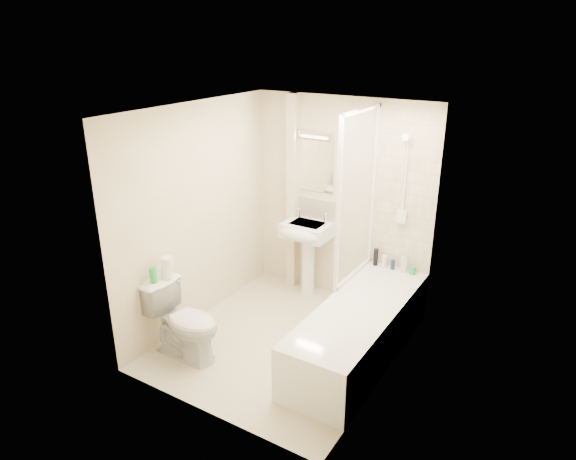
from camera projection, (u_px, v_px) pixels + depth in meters
The scene contains 25 objects.
floor at pixel (284, 342), 5.39m from camera, with size 2.50×2.50×0.00m, color beige.
wall_back at pixel (341, 202), 5.94m from camera, with size 2.20×0.02×2.40m, color beige.
wall_left at pixel (197, 216), 5.49m from camera, with size 0.02×2.50×2.40m, color beige.
wall_right at pixel (392, 261), 4.42m from camera, with size 0.02×2.50×2.40m, color beige.
ceiling at pixel (284, 110), 4.52m from camera, with size 2.20×2.50×0.02m, color white.
tile_back at pixel (405, 193), 5.49m from camera, with size 0.70×0.01×1.75m, color beige.
tile_right at pixel (401, 229), 4.50m from camera, with size 0.01×2.10×1.75m, color beige.
pipe_boxing at pixel (293, 195), 6.20m from camera, with size 0.12×0.12×2.40m, color beige.
splashback at pixel (315, 211), 6.16m from camera, with size 0.60×0.01×0.30m, color beige.
mirror at pixel (316, 166), 5.96m from camera, with size 0.46×0.01×0.60m, color white.
strip_light at pixel (316, 135), 5.81m from camera, with size 0.42×0.07×0.07m, color silver.
bathtub at pixel (359, 330), 5.08m from camera, with size 0.70×2.10×0.55m.
shower_screen at pixel (358, 197), 5.30m from camera, with size 0.04×0.92×1.80m.
shower_fixture at pixel (404, 183), 5.41m from camera, with size 0.10×0.16×0.99m.
pedestal_sink at pixel (306, 239), 6.08m from camera, with size 0.55×0.50×1.06m.
bottle_black_a at pixel (376, 257), 5.83m from camera, with size 0.05×0.05×0.20m, color black.
bottle_white_a at pixel (384, 261), 5.79m from camera, with size 0.06×0.06×0.14m, color white.
bottle_blue at pixel (393, 265), 5.74m from camera, with size 0.05×0.05×0.11m, color navy.
bottle_cream at pixel (403, 264), 5.67m from camera, with size 0.06×0.06×0.18m, color beige.
bottle_white_b at pixel (405, 265), 5.67m from camera, with size 0.05×0.05×0.16m, color white.
bottle_green at pixel (413, 270), 5.63m from camera, with size 0.07×0.07×0.08m, color green.
toilet at pixel (185, 321), 5.04m from camera, with size 0.77×0.45×0.78m, color white.
toilet_roll_lower at pixel (167, 273), 5.04m from camera, with size 0.10×0.10×0.10m, color white.
toilet_roll_upper at pixel (167, 263), 5.01m from camera, with size 0.12×0.12×0.11m, color white.
green_bottle at pixel (153, 275), 4.93m from camera, with size 0.07×0.07×0.16m, color green.
Camera 1 is at (2.44, -3.89, 3.05)m, focal length 32.00 mm.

